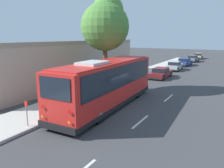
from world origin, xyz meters
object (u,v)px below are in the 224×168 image
parked_sedan_blue (184,62)px  sign_post_far (46,106)px  parked_sedan_gray (193,59)px  parked_sedan_maroon (161,73)px  parked_sedan_silver (175,66)px  shuttle_bus (108,81)px  street_tree (106,23)px  parked_sedan_tan (198,56)px  sign_post_near (27,113)px

parked_sedan_blue → sign_post_far: bearing=-179.2°
parked_sedan_gray → sign_post_far: (-37.62, 1.64, 0.32)m
parked_sedan_maroon → parked_sedan_blue: size_ratio=0.98×
parked_sedan_silver → parked_sedan_blue: bearing=-2.3°
parked_sedan_silver → sign_post_far: size_ratio=2.88×
parked_sedan_silver → parked_sedan_gray: bearing=-2.2°
shuttle_bus → street_tree: street_tree is taller
parked_sedan_maroon → street_tree: (-9.41, 2.18, 5.54)m
parked_sedan_maroon → parked_sedan_blue: 13.37m
parked_sedan_maroon → parked_sedan_tan: 27.28m
shuttle_bus → parked_sedan_gray: bearing=-2.2°
parked_sedan_maroon → sign_post_near: size_ratio=3.23×
parked_sedan_gray → sign_post_near: (-39.03, 1.64, 0.27)m
parked_sedan_gray → sign_post_near: bearing=-178.3°
parked_sedan_blue → sign_post_near: 32.05m
shuttle_bus → parked_sedan_silver: shuttle_bus is taller
parked_sedan_silver → parked_sedan_blue: parked_sedan_silver is taller
shuttle_bus → street_tree: size_ratio=1.32×
parked_sedan_tan → street_tree: size_ratio=0.49×
shuttle_bus → parked_sedan_maroon: (13.04, 0.22, -1.28)m
shuttle_bus → street_tree: (3.64, 2.40, 4.26)m
shuttle_bus → sign_post_near: size_ratio=7.79×
street_tree → parked_sedan_tan: bearing=-3.4°
parked_sedan_silver → parked_sedan_gray: (13.19, -0.26, 0.00)m
shuttle_bus → parked_sedan_silver: size_ratio=2.55×
parked_sedan_maroon → parked_sedan_silver: bearing=1.3°
street_tree → sign_post_near: size_ratio=5.90×
shuttle_bus → parked_sedan_tan: 40.34m
parked_sedan_maroon → street_tree: 11.13m
parked_sedan_gray → street_tree: street_tree is taller
parked_sedan_maroon → sign_post_near: 18.72m
parked_sedan_blue → parked_sedan_tan: 13.91m
parked_sedan_maroon → parked_sedan_silver: (7.19, 0.18, 0.03)m
parked_sedan_maroon → parked_sedan_tan: bearing=-0.0°
shuttle_bus → sign_post_near: 5.96m
parked_sedan_blue → street_tree: size_ratio=0.56×
sign_post_far → sign_post_near: bearing=180.0°
parked_sedan_tan → sign_post_far: size_ratio=2.73×
shuttle_bus → parked_sedan_tan: shuttle_bus is taller
sign_post_near → parked_sedan_blue: bearing=-2.7°
parked_sedan_gray → parked_sedan_maroon: bearing=-176.1°
parked_sedan_tan → sign_post_near: (-45.93, 1.54, 0.29)m
parked_sedan_blue → shuttle_bus: bearing=-175.8°
shuttle_bus → parked_sedan_maroon: size_ratio=2.42×
street_tree → sign_post_far: (-7.82, -0.62, -5.19)m
street_tree → parked_sedan_maroon: bearing=-13.1°
parked_sedan_silver → parked_sedan_gray: 13.20m
parked_sedan_silver → sign_post_near: size_ratio=3.05×
parked_sedan_gray → parked_sedan_blue: bearing=-176.9°
sign_post_far → street_tree: bearing=4.5°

